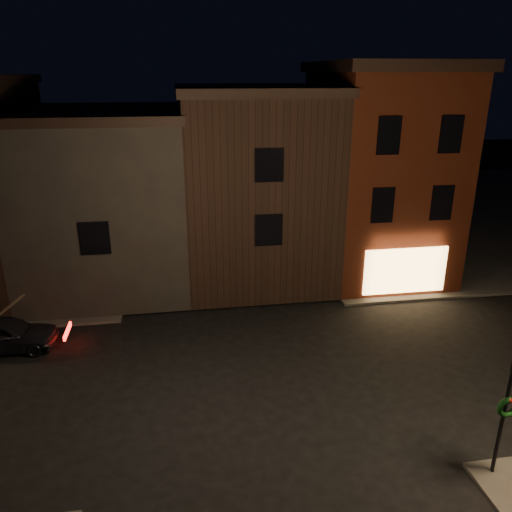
{
  "coord_description": "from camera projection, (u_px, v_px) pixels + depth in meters",
  "views": [
    {
      "loc": [
        -2.27,
        -14.78,
        10.1
      ],
      "look_at": [
        0.67,
        3.72,
        3.2
      ],
      "focal_mm": 35.0,
      "sensor_mm": 36.0,
      "label": 1
    }
  ],
  "objects": [
    {
      "name": "row_building_b",
      "position": [
        108.0,
        195.0,
        24.91
      ],
      "size": [
        7.8,
        10.3,
        8.4
      ],
      "color": "black",
      "rests_on": "ground"
    },
    {
      "name": "row_building_a",
      "position": [
        251.0,
        181.0,
        25.8
      ],
      "size": [
        7.3,
        10.3,
        9.4
      ],
      "color": "black",
      "rests_on": "ground"
    },
    {
      "name": "ground",
      "position": [
        254.0,
        378.0,
        17.52
      ],
      "size": [
        120.0,
        120.0,
        0.0
      ],
      "primitive_type": "plane",
      "color": "black",
      "rests_on": "ground"
    },
    {
      "name": "corner_building",
      "position": [
        379.0,
        170.0,
        25.61
      ],
      "size": [
        6.5,
        8.5,
        10.5
      ],
      "color": "#501C0E",
      "rests_on": "ground"
    },
    {
      "name": "sidewalk_far_right",
      "position": [
        467.0,
        209.0,
        38.98
      ],
      "size": [
        30.0,
        30.0,
        0.12
      ],
      "primitive_type": "cube",
      "color": "#2D2B28",
      "rests_on": "ground"
    },
    {
      "name": "traffic_signal",
      "position": [
        512.0,
        388.0,
        12.27
      ],
      "size": [
        0.58,
        0.38,
        4.05
      ],
      "color": "black",
      "rests_on": "sidewalk_near_right"
    },
    {
      "name": "parked_car_a",
      "position": [
        4.0,
        334.0,
        19.13
      ],
      "size": [
        3.99,
        1.77,
        1.33
      ],
      "primitive_type": "imported",
      "rotation": [
        0.0,
        0.0,
        1.52
      ],
      "color": "black",
      "rests_on": "ground"
    }
  ]
}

